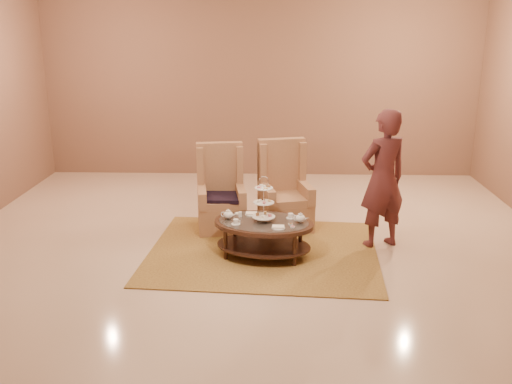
{
  "coord_description": "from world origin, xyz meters",
  "views": [
    {
      "loc": [
        0.26,
        -6.61,
        2.82
      ],
      "look_at": [
        0.04,
        0.2,
        0.77
      ],
      "focal_mm": 40.0,
      "sensor_mm": 36.0,
      "label": 1
    }
  ],
  "objects_px": {
    "tea_table": "(264,228)",
    "person": "(383,179)",
    "armchair_left": "(221,201)",
    "armchair_right": "(284,198)"
  },
  "relations": [
    {
      "from": "tea_table",
      "to": "person",
      "type": "xyz_separation_m",
      "value": [
        1.5,
        0.41,
        0.52
      ]
    },
    {
      "from": "tea_table",
      "to": "armchair_right",
      "type": "xyz_separation_m",
      "value": [
        0.27,
        1.1,
        0.04
      ]
    },
    {
      "from": "armchair_right",
      "to": "person",
      "type": "xyz_separation_m",
      "value": [
        1.24,
        -0.69,
        0.48
      ]
    },
    {
      "from": "armchair_left",
      "to": "armchair_right",
      "type": "bearing_deg",
      "value": -2.41
    },
    {
      "from": "armchair_left",
      "to": "person",
      "type": "bearing_deg",
      "value": -24.38
    },
    {
      "from": "tea_table",
      "to": "person",
      "type": "height_order",
      "value": "person"
    },
    {
      "from": "tea_table",
      "to": "armchair_left",
      "type": "bearing_deg",
      "value": 132.93
    },
    {
      "from": "armchair_left",
      "to": "armchair_right",
      "type": "distance_m",
      "value": 0.89
    },
    {
      "from": "armchair_right",
      "to": "armchair_left",
      "type": "bearing_deg",
      "value": 172.65
    },
    {
      "from": "armchair_right",
      "to": "person",
      "type": "bearing_deg",
      "value": -42.92
    }
  ]
}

